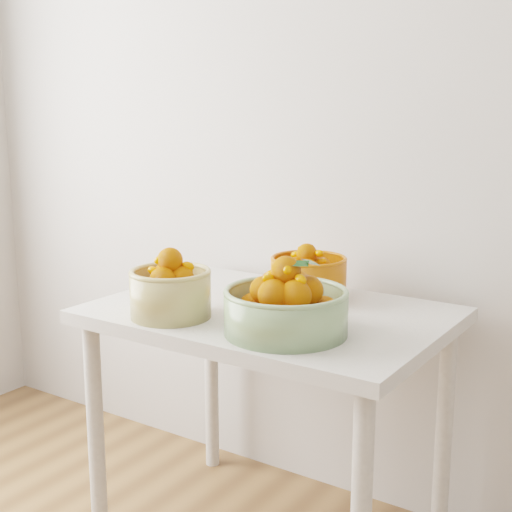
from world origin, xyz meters
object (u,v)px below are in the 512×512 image
object	(u,v)px
bowl_green	(286,307)
bowl_orange	(308,276)
table	(270,341)
bowl_cream	(171,291)

from	to	relation	value
bowl_green	bowl_orange	bearing A→B (deg)	110.68
bowl_orange	table	bearing A→B (deg)	-97.91
table	bowl_green	xyz separation A→B (m)	(0.16, -0.17, 0.17)
bowl_cream	bowl_orange	xyz separation A→B (m)	(0.22, 0.39, -0.01)
table	bowl_green	distance (m)	0.29
bowl_cream	bowl_green	xyz separation A→B (m)	(0.35, 0.05, -0.00)
table	bowl_cream	xyz separation A→B (m)	(-0.19, -0.22, 0.17)
bowl_cream	bowl_orange	bearing A→B (deg)	61.30
bowl_green	bowl_orange	distance (m)	0.37
table	bowl_cream	bearing A→B (deg)	-131.47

